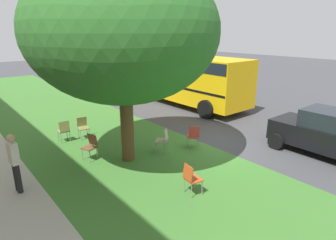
{
  "coord_description": "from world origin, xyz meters",
  "views": [
    {
      "loc": [
        -6.84,
        8.05,
        4.28
      ],
      "look_at": [
        1.7,
        0.96,
        0.8
      ],
      "focal_mm": 30.59,
      "sensor_mm": 36.0,
      "label": 1
    }
  ],
  "objects": [
    {
      "name": "chair_4",
      "position": [
        1.89,
        4.27,
        0.52
      ],
      "size": [
        0.52,
        0.53,
        0.88
      ],
      "color": "brown",
      "rests_on": "ground"
    },
    {
      "name": "chair_5",
      "position": [
        -1.96,
        3.18,
        0.52
      ],
      "size": [
        0.48,
        0.49,
        0.88
      ],
      "color": "#C64C1E",
      "rests_on": "ground"
    },
    {
      "name": "chair_1",
      "position": [
        4.07,
        4.38,
        0.52
      ],
      "size": [
        0.43,
        0.43,
        0.88
      ],
      "color": "olive",
      "rests_on": "ground"
    },
    {
      "name": "grass_verge",
      "position": [
        0.0,
        3.2,
        0.0
      ],
      "size": [
        48.0,
        6.0,
        0.01
      ],
      "primitive_type": "cube",
      "color": "#3D752D",
      "rests_on": "ground"
    },
    {
      "name": "street_tree",
      "position": [
        1.04,
        3.29,
        4.22
      ],
      "size": [
        5.9,
        5.9,
        6.4
      ],
      "color": "brown",
      "rests_on": "ground"
    },
    {
      "name": "chair_3",
      "position": [
        0.33,
        0.86,
        0.52
      ],
      "size": [
        0.57,
        0.57,
        0.88
      ],
      "color": "#B7332D",
      "rests_on": "ground"
    },
    {
      "name": "chair_2",
      "position": [
        0.77,
        1.96,
        0.52
      ],
      "size": [
        0.59,
        0.58,
        0.88
      ],
      "color": "#ADA393",
      "rests_on": "ground"
    },
    {
      "name": "parked_car",
      "position": [
        -3.17,
        -2.34,
        0.84
      ],
      "size": [
        3.7,
        1.92,
        1.65
      ],
      "color": "black",
      "rests_on": "ground"
    },
    {
      "name": "chair_0",
      "position": [
        4.02,
        3.61,
        0.52
      ],
      "size": [
        0.47,
        0.47,
        0.88
      ],
      "color": "olive",
      "rests_on": "ground"
    },
    {
      "name": "ground",
      "position": [
        0.0,
        0.0,
        0.0
      ],
      "size": [
        80.0,
        80.0,
        0.0
      ],
      "primitive_type": "plane",
      "color": "#424247"
    },
    {
      "name": "school_bus",
      "position": [
        6.67,
        -3.59,
        1.76
      ],
      "size": [
        10.4,
        2.8,
        2.88
      ],
      "color": "yellow",
      "rests_on": "ground"
    },
    {
      "name": "pedestrian_0",
      "position": [
        1.21,
        6.75,
        0.93
      ],
      "size": [
        0.37,
        0.23,
        1.69
      ],
      "color": "black",
      "rests_on": "ground"
    }
  ]
}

